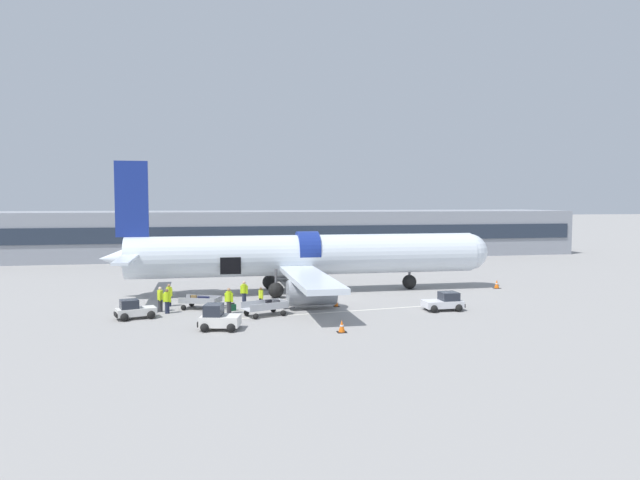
# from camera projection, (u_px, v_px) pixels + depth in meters

# --- Properties ---
(ground_plane) EXTENTS (500.00, 500.00, 0.00)m
(ground_plane) POSITION_uv_depth(u_px,v_px,m) (325.00, 298.00, 47.24)
(ground_plane) COLOR gray
(apron_marking_line) EXTENTS (19.89, 2.85, 0.01)m
(apron_marking_line) POSITION_uv_depth(u_px,v_px,m) (346.00, 311.00, 41.57)
(apron_marking_line) COLOR silver
(apron_marking_line) RESTS_ON ground_plane
(terminal_strip) EXTENTS (88.64, 13.75, 6.54)m
(terminal_strip) POSITION_uv_depth(u_px,v_px,m) (273.00, 233.00, 83.40)
(terminal_strip) COLOR gray
(terminal_strip) RESTS_ON ground_plane
(airplane) EXTENTS (34.35, 29.32, 11.32)m
(airplane) POSITION_uv_depth(u_px,v_px,m) (302.00, 256.00, 49.98)
(airplane) COLOR silver
(airplane) RESTS_ON ground_plane
(baggage_tug_lead) EXTENTS (2.79, 2.39, 1.60)m
(baggage_tug_lead) POSITION_uv_depth(u_px,v_px,m) (218.00, 319.00, 35.67)
(baggage_tug_lead) COLOR silver
(baggage_tug_lead) RESTS_ON ground_plane
(baggage_tug_mid) EXTENTS (2.90, 2.17, 1.35)m
(baggage_tug_mid) POSITION_uv_depth(u_px,v_px,m) (134.00, 310.00, 38.92)
(baggage_tug_mid) COLOR silver
(baggage_tug_mid) RESTS_ON ground_plane
(baggage_tug_rear) EXTENTS (2.92, 2.00, 1.35)m
(baggage_tug_rear) POSITION_uv_depth(u_px,v_px,m) (444.00, 302.00, 41.93)
(baggage_tug_rear) COLOR silver
(baggage_tug_rear) RESTS_ON ground_plane
(baggage_cart_loading) EXTENTS (3.81, 2.53, 1.07)m
(baggage_cart_loading) POSITION_uv_depth(u_px,v_px,m) (201.00, 302.00, 42.46)
(baggage_cart_loading) COLOR #999BA0
(baggage_cart_loading) RESTS_ON ground_plane
(baggage_cart_queued) EXTENTS (3.96, 2.56, 1.08)m
(baggage_cart_queued) POSITION_uv_depth(u_px,v_px,m) (267.00, 308.00, 40.07)
(baggage_cart_queued) COLOR #B7BABF
(baggage_cart_queued) RESTS_ON ground_plane
(ground_crew_loader_a) EXTENTS (0.56, 0.54, 1.72)m
(ground_crew_loader_a) POSITION_uv_depth(u_px,v_px,m) (169.00, 295.00, 43.49)
(ground_crew_loader_a) COLOR #1E2338
(ground_crew_loader_a) RESTS_ON ground_plane
(ground_crew_loader_b) EXTENTS (0.47, 0.54, 1.58)m
(ground_crew_loader_b) POSITION_uv_depth(u_px,v_px,m) (261.00, 297.00, 42.77)
(ground_crew_loader_b) COLOR black
(ground_crew_loader_b) RESTS_ON ground_plane
(ground_crew_driver) EXTENTS (0.41, 0.62, 1.82)m
(ground_crew_driver) POSITION_uv_depth(u_px,v_px,m) (160.00, 299.00, 41.38)
(ground_crew_driver) COLOR #2D2D33
(ground_crew_driver) RESTS_ON ground_plane
(ground_crew_supervisor) EXTENTS (0.62, 0.51, 1.78)m
(ground_crew_supervisor) POSITION_uv_depth(u_px,v_px,m) (167.00, 300.00, 40.73)
(ground_crew_supervisor) COLOR #1E2338
(ground_crew_supervisor) RESTS_ON ground_plane
(ground_crew_helper) EXTENTS (0.62, 0.53, 1.80)m
(ground_crew_helper) POSITION_uv_depth(u_px,v_px,m) (244.00, 292.00, 44.41)
(ground_crew_helper) COLOR #1E2338
(ground_crew_helper) RESTS_ON ground_plane
(ground_crew_marshal) EXTENTS (0.64, 0.55, 1.86)m
(ground_crew_marshal) POSITION_uv_depth(u_px,v_px,m) (229.00, 300.00, 40.60)
(ground_crew_marshal) COLOR #2D2D33
(ground_crew_marshal) RESTS_ON ground_plane
(suitcase_on_tarmac_upright) EXTENTS (0.56, 0.42, 0.59)m
(suitcase_on_tarmac_upright) POSITION_uv_depth(u_px,v_px,m) (232.00, 307.00, 41.78)
(suitcase_on_tarmac_upright) COLOR #14472D
(suitcase_on_tarmac_upright) RESTS_ON ground_plane
(safety_cone_nose) EXTENTS (0.62, 0.62, 0.80)m
(safety_cone_nose) POSITION_uv_depth(u_px,v_px,m) (497.00, 284.00, 52.43)
(safety_cone_nose) COLOR black
(safety_cone_nose) RESTS_ON ground_plane
(safety_cone_engine_left) EXTENTS (0.58, 0.58, 0.77)m
(safety_cone_engine_left) POSITION_uv_depth(u_px,v_px,m) (342.00, 326.00, 34.92)
(safety_cone_engine_left) COLOR black
(safety_cone_engine_left) RESTS_ON ground_plane
(safety_cone_wingtip) EXTENTS (0.46, 0.46, 0.65)m
(safety_cone_wingtip) POSITION_uv_depth(u_px,v_px,m) (336.00, 303.00, 43.43)
(safety_cone_wingtip) COLOR black
(safety_cone_wingtip) RESTS_ON ground_plane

